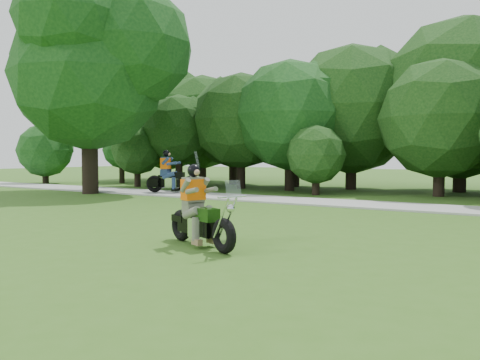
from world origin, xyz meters
The scene contains 6 objects.
ground centered at (0.00, 0.00, 0.00)m, with size 100.00×100.00×0.00m, color #38641C.
walkway centered at (0.00, 8.00, 0.03)m, with size 60.00×2.20×0.06m, color #A3A39E.
tree_line centered at (0.98, 14.73, 3.60)m, with size 41.06×12.26×7.77m.
big_tree_west centered at (-10.54, 6.85, 5.76)m, with size 8.64×6.56×9.96m.
chopper_motorcycle centered at (0.47, -0.36, 0.54)m, with size 2.00×1.09×1.47m.
touring_motorcycle centered at (-7.43, 8.07, 0.71)m, with size 2.29×1.27×1.80m.
Camera 1 is at (5.53, -7.04, 1.63)m, focal length 35.00 mm.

